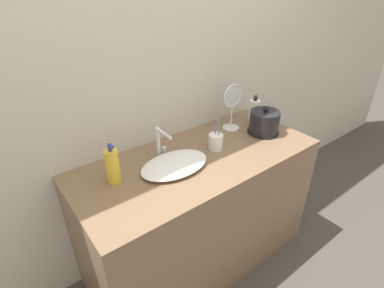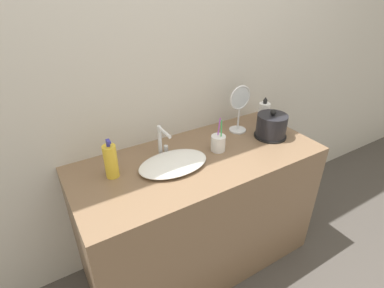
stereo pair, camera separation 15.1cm
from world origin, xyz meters
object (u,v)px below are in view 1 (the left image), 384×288
(electric_kettle, at_px, (264,123))
(lotion_bottle, at_px, (113,166))
(toothbrush_cup, at_px, (216,141))
(faucet, at_px, (161,141))
(shampoo_bottle, at_px, (254,110))
(vanity_mirror, at_px, (232,105))

(electric_kettle, height_order, lotion_bottle, lotion_bottle)
(electric_kettle, bearing_deg, toothbrush_cup, 174.87)
(electric_kettle, bearing_deg, faucet, 166.96)
(faucet, height_order, toothbrush_cup, toothbrush_cup)
(electric_kettle, distance_m, shampoo_bottle, 0.19)
(faucet, distance_m, toothbrush_cup, 0.32)
(toothbrush_cup, bearing_deg, vanity_mirror, 28.14)
(faucet, xyz_separation_m, vanity_mirror, (0.54, 0.01, 0.07))
(toothbrush_cup, bearing_deg, shampoo_bottle, 16.01)
(toothbrush_cup, bearing_deg, electric_kettle, -5.13)
(faucet, distance_m, lotion_bottle, 0.31)
(shampoo_bottle, xyz_separation_m, vanity_mirror, (-0.22, 0.00, 0.09))
(electric_kettle, bearing_deg, vanity_mirror, 126.25)
(faucet, distance_m, shampoo_bottle, 0.76)
(faucet, height_order, shampoo_bottle, shampoo_bottle)
(lotion_bottle, bearing_deg, shampoo_bottle, 3.59)
(toothbrush_cup, relative_size, shampoo_bottle, 1.05)
(electric_kettle, distance_m, lotion_bottle, 0.97)
(lotion_bottle, bearing_deg, toothbrush_cup, -6.45)
(lotion_bottle, xyz_separation_m, shampoo_bottle, (1.06, 0.07, -0.01))
(toothbrush_cup, height_order, lotion_bottle, lotion_bottle)
(faucet, bearing_deg, lotion_bottle, -170.07)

